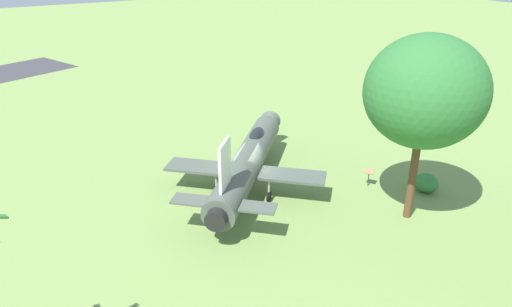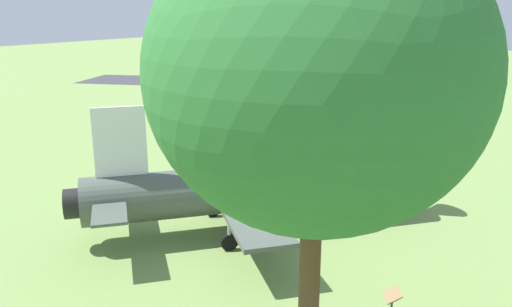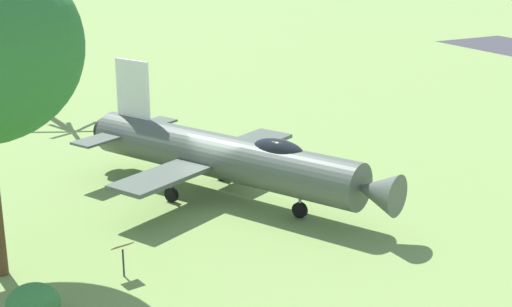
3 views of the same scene
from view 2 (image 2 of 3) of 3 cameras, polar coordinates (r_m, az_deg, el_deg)
name	(u,v)px [view 2 (image 2 of 3)]	position (r m, az deg, el deg)	size (l,w,h in m)	color
ground_plane	(252,228)	(20.23, -0.47, -8.29)	(200.00, 200.00, 0.00)	#75934C
parking_strip	(248,83)	(59.17, -0.89, 7.82)	(39.08, 8.00, 0.00)	#38383D
display_jet	(261,185)	(19.68, 0.60, -3.56)	(11.53, 12.19, 5.04)	#4C564C
shade_tree	(316,75)	(9.22, 6.65, 8.59)	(6.11, 6.04, 10.00)	brown
info_plaque	(392,300)	(14.54, 14.83, -15.43)	(0.65, 0.72, 1.14)	#333333
parked_car_silver	(295,78)	(58.15, 4.30, 8.35)	(3.54, 4.92, 1.38)	#B2B5BA
parked_car_blue	(265,76)	(58.79, 0.99, 8.55)	(3.30, 4.90, 1.56)	#23429E
parked_car_gray	(233,76)	(59.35, -2.59, 8.55)	(3.50, 5.11, 1.42)	slate
parked_car_yellow	(204,75)	(60.41, -5.75, 8.63)	(3.31, 4.67, 1.45)	gold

